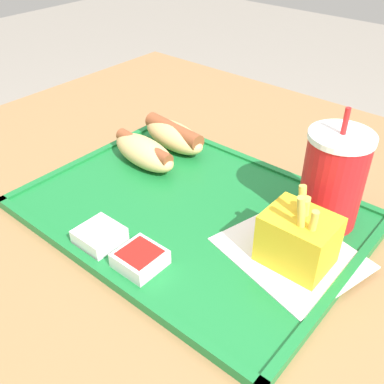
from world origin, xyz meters
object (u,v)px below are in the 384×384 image
Objects in this scene: sauce_cup_mayo at (100,235)px; soda_cup at (333,179)px; hot_dog_near at (144,151)px; sauce_cup_ketchup at (140,258)px; hot_dog_far at (174,135)px; fries_carton at (298,239)px.

soda_cup is at bearing 49.09° from sauce_cup_mayo.
sauce_cup_ketchup is (0.17, -0.17, -0.01)m from hot_dog_near.
sauce_cup_ketchup is at bearing -55.93° from hot_dog_far.
hot_dog_near reaches higher than sauce_cup_mayo.
hot_dog_near reaches higher than sauce_cup_ketchup.
fries_carton is 0.25m from sauce_cup_mayo.
hot_dog_near is (0.00, -0.07, -0.00)m from hot_dog_far.
soda_cup reaches higher than sauce_cup_mayo.
soda_cup is 0.30m from hot_dog_far.
soda_cup is 0.31m from hot_dog_near.
soda_cup is 1.22× the size of hot_dog_near.
soda_cup is at bearing -2.67° from hot_dog_far.
soda_cup is 3.14× the size of sauce_cup_mayo.
hot_dog_near is (-0.30, -0.06, -0.04)m from soda_cup.
hot_dog_near is at bearing 172.10° from fries_carton.
hot_dog_far is 0.30m from sauce_cup_ketchup.
hot_dog_far is 2.58× the size of sauce_cup_ketchup.
hot_dog_near is 0.31m from fries_carton.
sauce_cup_ketchup is at bearing 3.17° from sauce_cup_mayo.
sauce_cup_mayo is (0.09, -0.25, -0.01)m from hot_dog_far.
hot_dog_near is at bearing -90.00° from hot_dog_far.
sauce_cup_mayo is (-0.20, -0.24, -0.06)m from soda_cup.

